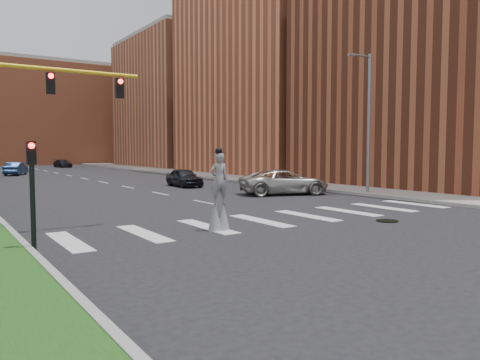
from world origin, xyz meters
The scene contains 15 objects.
ground_plane centered at (0.00, 0.00, 0.00)m, with size 160.00×160.00×0.00m, color black.
sidewalk_right centered at (12.50, 25.00, 0.09)m, with size 5.00×90.00×0.18m, color gray.
manhole centered at (3.00, -2.00, 0.02)m, with size 0.90×0.90×0.04m, color black.
building_near centered at (22.00, 8.00, 11.00)m, with size 16.00×20.00×22.00m, color brown.
building_mid centered at (22.00, 30.00, 12.00)m, with size 16.00×22.00×24.00m, color #CC6640.
building_far centered at (22.00, 54.00, 10.00)m, with size 16.00×22.00×20.00m, color #B76743.
building_backdrop centered at (6.00, 78.00, 9.00)m, with size 26.00×14.00×18.00m, color #CC6640.
streetlight centered at (10.90, 6.00, 4.90)m, with size 2.05×0.20×9.00m.
traffic_signal centered at (-9.78, 3.00, 4.15)m, with size 5.30×0.23×6.20m.
secondary_signal centered at (-10.30, -0.50, 1.95)m, with size 0.25×0.21×3.23m.
stilt_performer centered at (-3.87, 0.07, 1.26)m, with size 0.84×0.54×3.05m.
suv_crossing centered at (6.55, 9.05, 0.80)m, with size 2.66×5.77×1.60m, color #B1AFA7.
car_near centered at (3.87, 18.09, 0.71)m, with size 1.68×4.18×1.42m, color black.
car_mid centered at (-4.68, 41.84, 0.72)m, with size 1.52×4.35×1.43m, color #15294A.
car_far centered at (4.43, 59.89, 0.60)m, with size 1.69×4.16×1.21m, color black.
Camera 1 is at (-12.69, -14.53, 3.05)m, focal length 35.00 mm.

